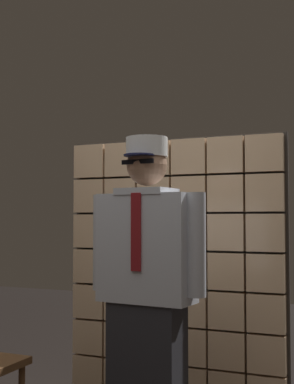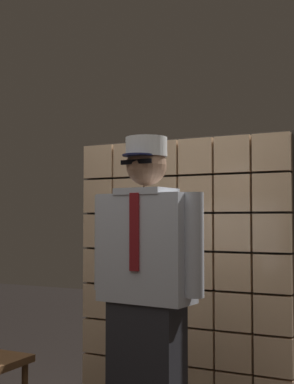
% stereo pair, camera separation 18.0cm
% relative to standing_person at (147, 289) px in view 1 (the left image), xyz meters
% --- Properties ---
extents(glass_block_wall, '(1.58, 0.10, 1.84)m').
position_rel_standing_person_xyz_m(glass_block_wall, '(-0.18, 0.89, 0.02)').
color(glass_block_wall, '#E0B78C').
rests_on(glass_block_wall, ground).
extents(standing_person, '(0.67, 0.31, 1.68)m').
position_rel_standing_person_xyz_m(standing_person, '(0.00, 0.00, 0.00)').
color(standing_person, '#28282D').
rests_on(standing_person, ground).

